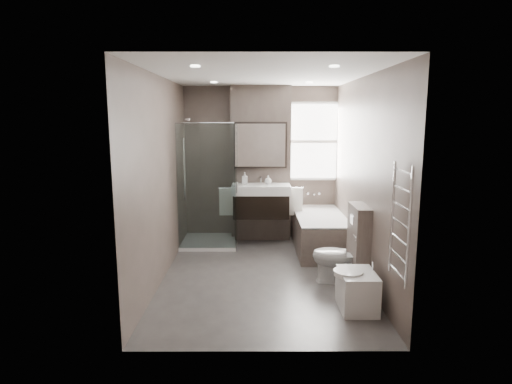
{
  "coord_description": "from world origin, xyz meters",
  "views": [
    {
      "loc": [
        -0.1,
        -5.45,
        2.09
      ],
      "look_at": [
        -0.09,
        0.15,
        1.1
      ],
      "focal_mm": 30.0,
      "sensor_mm": 36.0,
      "label": 1
    }
  ],
  "objects_px": {
    "bathtub": "(320,231)",
    "toilet": "(339,256)",
    "bidet": "(357,290)",
    "vanity": "(261,200)"
  },
  "relations": [
    {
      "from": "toilet",
      "to": "bidet",
      "type": "xyz_separation_m",
      "value": [
        0.04,
        -0.78,
        -0.12
      ]
    },
    {
      "from": "bathtub",
      "to": "bidet",
      "type": "distance_m",
      "value": 2.14
    },
    {
      "from": "bathtub",
      "to": "toilet",
      "type": "bearing_deg",
      "value": -88.1
    },
    {
      "from": "vanity",
      "to": "toilet",
      "type": "height_order",
      "value": "vanity"
    },
    {
      "from": "toilet",
      "to": "bidet",
      "type": "height_order",
      "value": "toilet"
    },
    {
      "from": "toilet",
      "to": "bidet",
      "type": "relative_size",
      "value": 1.26
    },
    {
      "from": "bathtub",
      "to": "toilet",
      "type": "height_order",
      "value": "toilet"
    },
    {
      "from": "bidet",
      "to": "toilet",
      "type": "bearing_deg",
      "value": 93.24
    },
    {
      "from": "vanity",
      "to": "bathtub",
      "type": "xyz_separation_m",
      "value": [
        0.92,
        -0.33,
        -0.43
      ]
    },
    {
      "from": "vanity",
      "to": "bidet",
      "type": "bearing_deg",
      "value": -67.59
    }
  ]
}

